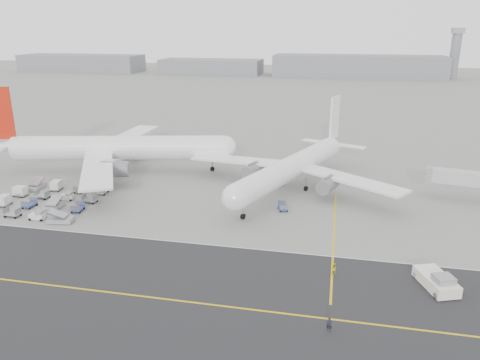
% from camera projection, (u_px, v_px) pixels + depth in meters
% --- Properties ---
extents(ground, '(700.00, 700.00, 0.00)m').
position_uv_depth(ground, '(147.00, 233.00, 76.72)').
color(ground, gray).
rests_on(ground, ground).
extents(taxiway, '(220.00, 59.00, 0.03)m').
position_uv_depth(taxiway, '(129.00, 295.00, 59.03)').
color(taxiway, '#29292B').
rests_on(taxiway, ground).
extents(horizon_buildings, '(520.00, 28.00, 28.00)m').
position_uv_depth(horizon_buildings, '(341.00, 77.00, 312.36)').
color(horizon_buildings, gray).
rests_on(horizon_buildings, ground).
extents(control_tower, '(7.00, 7.00, 31.25)m').
position_uv_depth(control_tower, '(455.00, 52.00, 298.16)').
color(control_tower, gray).
rests_on(control_tower, ground).
extents(airliner_a, '(56.07, 54.86, 19.63)m').
position_uv_depth(airliner_a, '(113.00, 148.00, 107.30)').
color(airliner_a, white).
rests_on(airliner_a, ground).
extents(airliner_b, '(45.24, 46.11, 16.69)m').
position_uv_depth(airliner_b, '(294.00, 167.00, 96.03)').
color(airliner_b, white).
rests_on(airliner_b, ground).
extents(pushback_tug, '(5.28, 8.72, 2.49)m').
position_uv_depth(pushback_tug, '(437.00, 281.00, 60.22)').
color(pushback_tug, white).
rests_on(pushback_tug, ground).
extents(jet_bridge, '(16.04, 5.56, 5.98)m').
position_uv_depth(jet_bridge, '(469.00, 180.00, 89.63)').
color(jet_bridge, gray).
rests_on(jet_bridge, ground).
extents(gse_cluster, '(24.15, 23.34, 2.11)m').
position_uv_depth(gse_cluster, '(48.00, 204.00, 89.29)').
color(gse_cluster, '#949499').
rests_on(gse_cluster, ground).
extents(stray_dolly, '(2.16, 2.78, 1.50)m').
position_uv_depth(stray_dolly, '(283.00, 210.00, 86.15)').
color(stray_dolly, silver).
rests_on(stray_dolly, ground).
extents(ground_crew_a, '(0.64, 0.42, 1.74)m').
position_uv_depth(ground_crew_a, '(329.00, 324.00, 51.74)').
color(ground_crew_a, black).
rests_on(ground_crew_a, ground).
extents(ground_crew_b, '(0.92, 0.78, 1.65)m').
position_uv_depth(ground_crew_b, '(334.00, 269.00, 63.71)').
color(ground_crew_b, '#B9BA15').
rests_on(ground_crew_b, ground).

